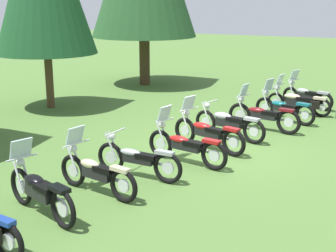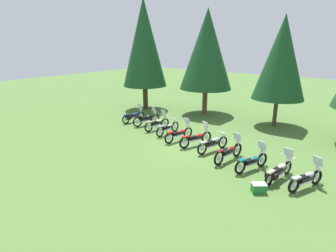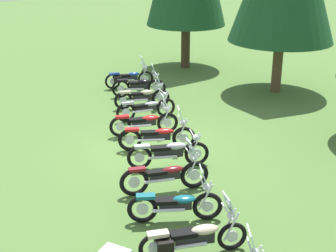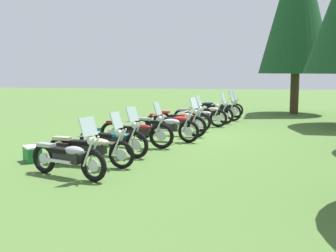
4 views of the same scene
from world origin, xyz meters
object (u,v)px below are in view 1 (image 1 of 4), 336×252
Objects in this scene: motorcycle_9 at (299,101)px; motorcycle_2 at (96,173)px; motorcycle_3 at (138,159)px; motorcycle_8 at (284,108)px; motorcycle_7 at (263,115)px; motorcycle_4 at (185,145)px; motorcycle_10 at (307,95)px; motorcycle_5 at (207,132)px; motorcycle_6 at (229,123)px; motorcycle_1 at (40,190)px.

motorcycle_2 is at bearing 85.45° from motorcycle_9.
motorcycle_8 is (6.59, -1.79, 0.02)m from motorcycle_3.
motorcycle_7 is (6.41, -1.78, 0.01)m from motorcycle_2.
motorcycle_4 reaches higher than motorcycle_10.
motorcycle_3 is at bearing 93.51° from motorcycle_8.
motorcycle_5 is (2.67, -0.64, 0.03)m from motorcycle_3.
motorcycle_5 is 4.09m from motorcycle_8.
motorcycle_6 is 5.33m from motorcycle_10.
motorcycle_2 is at bearing 94.06° from motorcycle_5.
motorcycle_3 is 0.95× the size of motorcycle_7.
motorcycle_7 is 1.10× the size of motorcycle_8.
motorcycle_2 is 0.93× the size of motorcycle_4.
motorcycle_9 is (2.73, -0.56, -0.01)m from motorcycle_7.
motorcycle_6 is at bearing -84.23° from motorcycle_4.
motorcycle_6 is at bearing 83.01° from motorcycle_9.
motorcycle_8 reaches higher than motorcycle_10.
motorcycle_4 is 2.56m from motorcycle_6.
motorcycle_2 is 0.93× the size of motorcycle_9.
motorcycle_3 is 1.11× the size of motorcycle_10.
motorcycle_4 is at bearing 105.09° from motorcycle_5.
motorcycle_4 is 1.14× the size of motorcycle_10.
motorcycle_2 is 6.65m from motorcycle_7.
motorcycle_2 is at bearing -85.63° from motorcycle_1.
motorcycle_8 is 2.51m from motorcycle_10.
motorcycle_7 reaches higher than motorcycle_3.
motorcycle_3 is 2.74m from motorcycle_5.
motorcycle_1 is 0.99× the size of motorcycle_8.
motorcycle_5 reaches higher than motorcycle_6.
motorcycle_7 is at bearing -89.92° from motorcycle_5.
motorcycle_5 is at bearing 92.40° from motorcycle_8.
motorcycle_8 reaches higher than motorcycle_3.
motorcycle_9 is (4.02, -1.21, -0.01)m from motorcycle_6.
motorcycle_2 is 0.92× the size of motorcycle_6.
motorcycle_8 is (1.39, -0.33, -0.02)m from motorcycle_7.
motorcycle_3 is at bearing -85.62° from motorcycle_1.
motorcycle_4 is 0.99× the size of motorcycle_9.
motorcycle_10 is (1.16, -0.04, -0.01)m from motorcycle_9.
motorcycle_1 reaches higher than motorcycle_2.
motorcycle_6 is 1.09× the size of motorcycle_8.
motorcycle_5 is 1.25m from motorcycle_6.
motorcycle_1 is at bearing 93.85° from motorcycle_5.
motorcycle_4 is 5.37m from motorcycle_8.
motorcycle_4 is (2.57, -0.89, -0.00)m from motorcycle_2.
motorcycle_1 is at bearing 86.19° from motorcycle_2.
motorcycle_1 reaches higher than motorcycle_6.
motorcycle_5 reaches higher than motorcycle_2.
motorcycle_7 reaches higher than motorcycle_2.
motorcycle_7 is (3.85, -0.88, 0.01)m from motorcycle_4.
motorcycle_9 is (6.57, -1.45, -0.00)m from motorcycle_4.
motorcycle_9 is (10.47, -2.69, -0.04)m from motorcycle_1.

